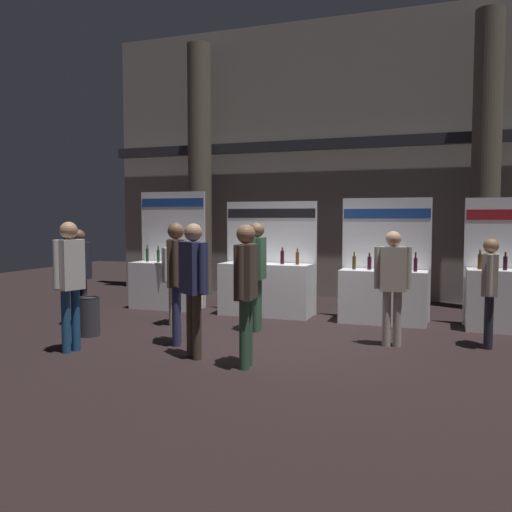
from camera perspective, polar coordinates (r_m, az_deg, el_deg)
name	(u,v)px	position (r m, az deg, el deg)	size (l,w,h in m)	color
ground_plane	(278,338)	(8.59, 2.38, -8.69)	(24.00, 24.00, 0.00)	black
hall_colonnade	(336,160)	(12.96, 8.55, 10.06)	(11.67, 1.25, 6.59)	gray
exhibitor_booth_0	(167,280)	(11.41, -9.49, -2.50)	(1.51, 0.73, 2.46)	white
exhibitor_booth_1	(266,285)	(10.45, 1.09, -3.10)	(1.87, 0.66, 2.23)	white
exhibitor_booth_2	(383,291)	(9.96, 13.44, -3.65)	(1.61, 0.66, 2.27)	white
trash_bin	(89,316)	(9.05, -17.36, -6.17)	(0.33, 0.33, 0.64)	#38383D
visitor_0	(176,271)	(8.03, -8.51, -1.62)	(0.38, 0.53, 1.83)	navy
visitor_1	(246,282)	(6.72, -1.08, -2.82)	(0.25, 0.58, 1.82)	#33563D
visitor_2	(175,271)	(9.59, -8.67, -1.61)	(0.30, 0.58, 1.59)	#ADA393
visitor_3	(194,277)	(7.22, -6.68, -2.25)	(0.47, 0.43, 1.83)	#47382D
visitor_4	(257,266)	(8.91, 0.11, -1.10)	(0.25, 0.55, 1.82)	#33563D
visitor_5	(393,278)	(8.10, 14.37, -2.33)	(0.53, 0.27, 1.71)	#ADA393
visitor_6	(70,274)	(7.96, -19.27, -1.82)	(0.33, 0.50, 1.85)	navy
visitor_7	(490,284)	(8.48, 23.68, -2.75)	(0.25, 0.53, 1.60)	#23232D
visitor_8	(79,268)	(9.95, -18.34, -1.27)	(0.31, 0.52, 1.70)	#23232D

